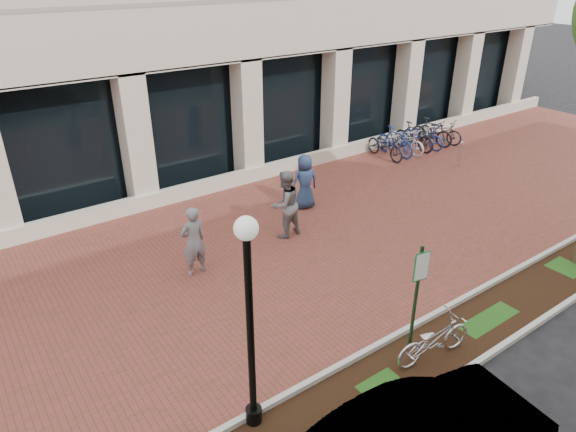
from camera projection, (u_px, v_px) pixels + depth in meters
ground at (282, 247)px, 14.15m from camera, size 120.00×120.00×0.00m
brick_plaza at (282, 247)px, 14.15m from camera, size 40.00×9.00×0.01m
planting_strip at (431, 353)px, 10.34m from camera, size 40.00×1.50×0.01m
curb_plaza_side at (403, 331)px, 10.86m from camera, size 40.00×0.12×0.12m
curb_street_side at (462, 373)px, 9.77m from camera, size 40.00×0.12×0.12m
parking_sign at (418, 286)px, 9.81m from camera, size 0.34×0.07×2.39m
lamppost at (250, 316)px, 7.83m from camera, size 0.36×0.36×3.94m
locked_bicycle at (434, 339)px, 10.02m from camera, size 1.84×0.83×0.94m
pedestrian_left at (193, 241)px, 12.60m from camera, size 0.69×0.48×1.83m
pedestrian_mid at (285, 204)px, 14.34m from camera, size 1.04×0.85×1.98m
pedestrian_right at (305, 182)px, 16.07m from camera, size 0.95×0.72×1.76m
bollard at (460, 154)px, 19.48m from camera, size 0.12×0.12×1.00m
bike_rack_cluster at (414, 137)px, 21.17m from camera, size 4.29×2.10×1.16m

